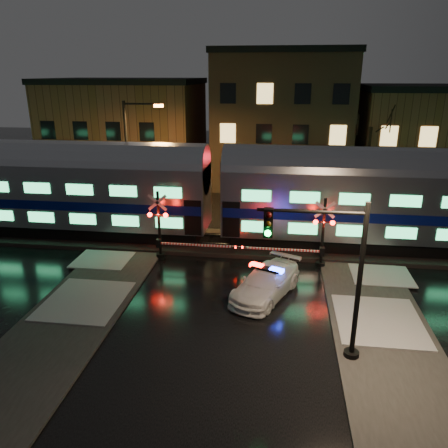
% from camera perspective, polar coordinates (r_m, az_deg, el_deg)
% --- Properties ---
extents(ground, '(120.00, 120.00, 0.00)m').
position_cam_1_polar(ground, '(22.20, 1.21, -7.57)').
color(ground, black).
rests_on(ground, ground).
extents(ballast, '(90.00, 4.20, 0.24)m').
position_cam_1_polar(ballast, '(26.69, 2.41, -2.55)').
color(ballast, black).
rests_on(ballast, ground).
extents(sidewalk_left, '(4.00, 20.00, 0.12)m').
position_cam_1_polar(sidewalk_left, '(19.01, -21.52, -13.81)').
color(sidewalk_left, '#2D2D2D').
rests_on(sidewalk_left, ground).
extents(sidewalk_right, '(4.00, 20.00, 0.12)m').
position_cam_1_polar(sidewalk_right, '(17.47, 21.47, -16.97)').
color(sidewalk_right, '#2D2D2D').
rests_on(sidewalk_right, ground).
extents(building_left, '(14.00, 10.00, 9.00)m').
position_cam_1_polar(building_left, '(44.72, -12.56, 11.66)').
color(building_left, brown).
rests_on(building_left, ground).
extents(building_mid, '(12.00, 11.00, 11.50)m').
position_cam_1_polar(building_mid, '(42.42, 7.53, 13.26)').
color(building_mid, brown).
rests_on(building_mid, ground).
extents(building_right, '(12.00, 10.00, 8.50)m').
position_cam_1_polar(building_right, '(44.02, 24.87, 9.93)').
color(building_right, brown).
rests_on(building_right, ground).
extents(train, '(51.00, 3.12, 5.92)m').
position_cam_1_polar(train, '(25.85, -1.10, 4.36)').
color(train, black).
rests_on(train, ballast).
extents(police_car, '(3.66, 5.09, 1.53)m').
position_cam_1_polar(police_car, '(20.69, 5.51, -7.62)').
color(police_car, white).
rests_on(police_car, ground).
extents(crossing_signal_right, '(5.48, 0.64, 3.88)m').
position_cam_1_polar(crossing_signal_right, '(23.64, 11.87, -2.05)').
color(crossing_signal_right, black).
rests_on(crossing_signal_right, ground).
extents(crossing_signal_left, '(5.55, 0.65, 3.93)m').
position_cam_1_polar(crossing_signal_left, '(24.35, -7.67, -1.11)').
color(crossing_signal_left, black).
rests_on(crossing_signal_left, ground).
extents(traffic_light, '(3.89, 0.70, 6.01)m').
position_cam_1_polar(traffic_light, '(15.72, 13.90, -7.01)').
color(traffic_light, black).
rests_on(traffic_light, ground).
extents(streetlight, '(2.76, 0.29, 8.25)m').
position_cam_1_polar(streetlight, '(30.93, -12.02, 9.01)').
color(streetlight, black).
rests_on(streetlight, ground).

